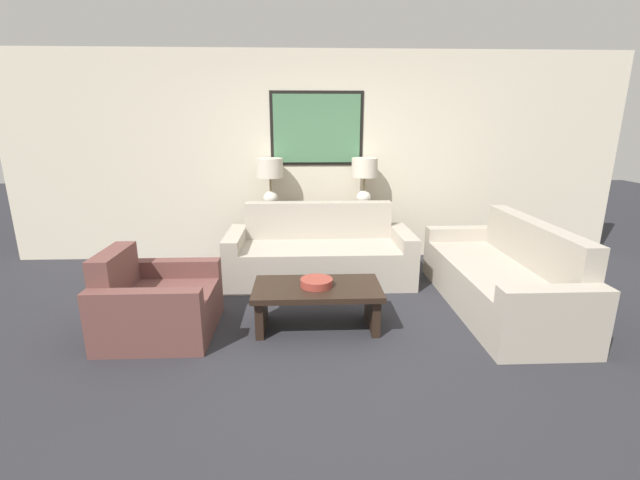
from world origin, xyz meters
TOP-DOWN VIEW (x-y plane):
  - ground_plane at (0.00, 0.00)m, footprint 20.00×20.00m
  - back_wall at (0.00, 2.44)m, footprint 7.97×0.12m
  - console_table at (0.00, 2.17)m, footprint 1.63×0.39m
  - table_lamp_left at (-0.59, 2.17)m, footprint 0.33×0.33m
  - table_lamp_right at (0.59, 2.17)m, footprint 0.33×0.33m
  - couch_by_back_wall at (0.00, 1.51)m, footprint 2.10×0.85m
  - couch_by_side at (1.76, 0.66)m, footprint 0.85×2.10m
  - coffee_table at (-0.07, 0.29)m, footprint 1.12×0.59m
  - decorative_bowl at (-0.08, 0.30)m, footprint 0.28×0.28m
  - armchair_near_back_wall at (-1.46, 0.26)m, footprint 0.90×0.90m

SIDE VIEW (x-z plane):
  - ground_plane at x=0.00m, z-range 0.00..0.00m
  - armchair_near_back_wall at x=-1.46m, z-range -0.12..0.63m
  - coffee_table at x=-0.07m, z-range 0.09..0.48m
  - couch_by_back_wall at x=0.00m, z-range -0.14..0.72m
  - couch_by_side at x=1.76m, z-range -0.14..0.72m
  - console_table at x=0.00m, z-range 0.00..0.73m
  - decorative_bowl at x=-0.08m, z-range 0.39..0.46m
  - table_lamp_left at x=-0.59m, z-range 0.83..1.45m
  - table_lamp_right at x=0.59m, z-range 0.83..1.45m
  - back_wall at x=0.00m, z-range 0.01..2.66m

